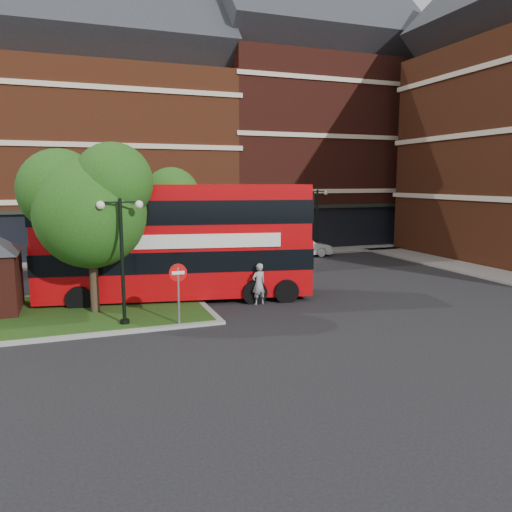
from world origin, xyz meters
name	(u,v)px	position (x,y,z in m)	size (l,w,h in m)	color
ground	(259,315)	(0.00, 0.00, 0.00)	(120.00, 120.00, 0.00)	black
pavement_far	(181,258)	(0.00, 16.50, 0.06)	(44.00, 3.00, 0.12)	slate
terrace_far_left	(61,164)	(-8.00, 24.00, 7.00)	(26.00, 12.00, 14.00)	brown
terrace_far_right	(310,155)	(14.00, 24.00, 8.00)	(18.00, 12.00, 16.00)	#471911
traffic_island	(58,313)	(-8.00, 3.00, 0.07)	(12.60, 7.60, 0.15)	gray
tree_island_west	(88,202)	(-6.60, 2.58, 4.79)	(5.40, 4.71, 7.21)	#2D2116
tree_island_east	(153,210)	(-3.58, 5.06, 4.24)	(4.46, 3.90, 6.29)	#2D2116
lamp_island	(122,255)	(-5.50, 0.20, 2.83)	(1.72, 0.36, 5.00)	black
lamp_far_left	(214,221)	(2.00, 14.50, 2.83)	(1.72, 0.36, 5.00)	black
lamp_far_right	(317,219)	(10.00, 14.50, 2.83)	(1.72, 0.36, 5.00)	black
bus	(176,234)	(-2.67, 4.08, 3.15)	(12.90, 5.10, 4.81)	#AD060A
woman	(259,284)	(0.66, 1.82, 0.96)	(0.70, 0.46, 1.92)	gray
car_silver	(116,252)	(-4.61, 16.00, 0.76)	(1.79, 4.46, 1.52)	silver
car_white	(303,247)	(8.86, 14.50, 0.71)	(1.50, 4.29, 1.41)	silver
no_entry_sign	(178,282)	(-3.50, -0.50, 1.78)	(0.69, 0.09, 2.50)	slate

